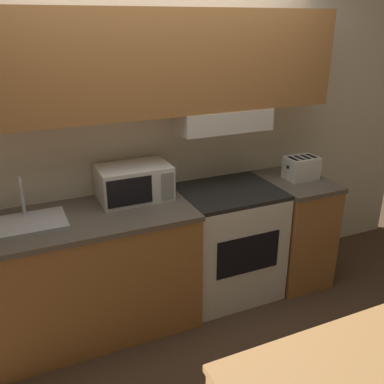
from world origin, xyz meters
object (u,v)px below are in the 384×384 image
(toaster, at_px, (301,168))
(sink_basin, at_px, (26,223))
(stove_range, at_px, (227,242))
(microwave, at_px, (134,182))

(toaster, height_order, sink_basin, sink_basin)
(toaster, xyz_separation_m, sink_basin, (-2.11, 0.00, -0.07))
(stove_range, distance_m, sink_basin, 1.54)
(microwave, bearing_deg, toaster, -6.40)
(sink_basin, bearing_deg, toaster, -0.12)
(microwave, bearing_deg, stove_range, -10.76)
(stove_range, relative_size, sink_basin, 1.85)
(stove_range, height_order, toaster, toaster)
(sink_basin, bearing_deg, microwave, 11.10)
(toaster, bearing_deg, sink_basin, 179.88)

